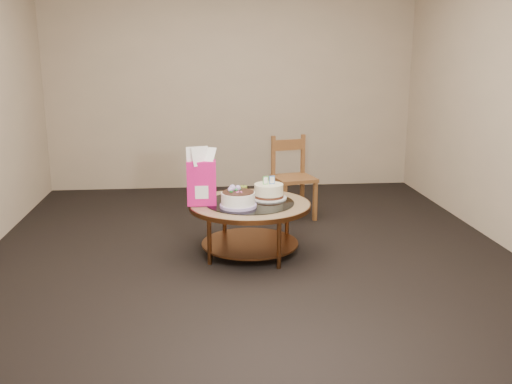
{
  "coord_description": "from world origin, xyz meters",
  "views": [
    {
      "loc": [
        -0.4,
        -4.57,
        1.69
      ],
      "look_at": [
        0.05,
        0.02,
        0.54
      ],
      "focal_mm": 40.0,
      "sensor_mm": 36.0,
      "label": 1
    }
  ],
  "objects": [
    {
      "name": "cream_cake",
      "position": [
        0.17,
        0.11,
        0.52
      ],
      "size": [
        0.31,
        0.31,
        0.2
      ],
      "rotation": [
        0.0,
        0.0,
        0.18
      ],
      "color": "white",
      "rests_on": "coffee_table"
    },
    {
      "name": "dining_chair",
      "position": [
        0.54,
        1.08,
        0.43
      ],
      "size": [
        0.47,
        0.47,
        0.84
      ],
      "rotation": [
        0.0,
        0.0,
        0.23
      ],
      "color": "brown",
      "rests_on": "ground"
    },
    {
      "name": "gift_bag",
      "position": [
        -0.4,
        -0.02,
        0.69
      ],
      "size": [
        0.24,
        0.17,
        0.47
      ],
      "rotation": [
        0.0,
        0.0,
        -0.0
      ],
      "color": "#C91279",
      "rests_on": "coffee_table"
    },
    {
      "name": "decorated_cake",
      "position": [
        -0.11,
        -0.13,
        0.52
      ],
      "size": [
        0.3,
        0.3,
        0.17
      ],
      "rotation": [
        0.0,
        0.0,
        -0.33
      ],
      "color": "#B199D8",
      "rests_on": "coffee_table"
    },
    {
      "name": "coffee_table",
      "position": [
        0.0,
        -0.0,
        0.38
      ],
      "size": [
        1.02,
        1.02,
        0.46
      ],
      "color": "brown",
      "rests_on": "ground"
    },
    {
      "name": "pillar_candle",
      "position": [
        -0.03,
        0.24,
        0.49
      ],
      "size": [
        0.13,
        0.13,
        0.1
      ],
      "rotation": [
        0.0,
        0.0,
        0.25
      ],
      "color": "#D6B858",
      "rests_on": "coffee_table"
    },
    {
      "name": "room_walls",
      "position": [
        0.0,
        0.0,
        1.54
      ],
      "size": [
        4.52,
        5.02,
        2.61
      ],
      "color": "tan",
      "rests_on": "ground"
    },
    {
      "name": "ground",
      "position": [
        0.0,
        0.0,
        0.0
      ],
      "size": [
        5.0,
        5.0,
        0.0
      ],
      "primitive_type": "plane",
      "color": "black",
      "rests_on": "ground"
    }
  ]
}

